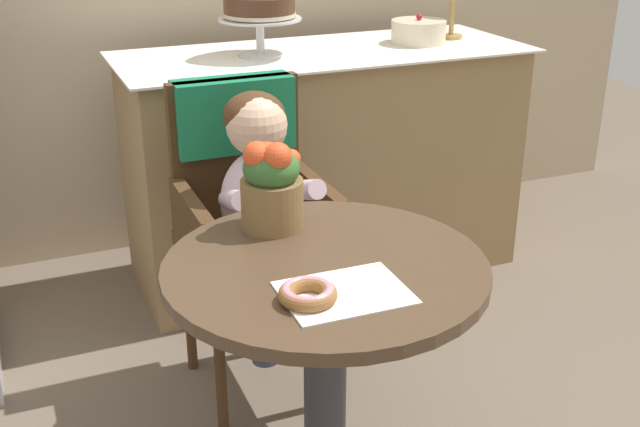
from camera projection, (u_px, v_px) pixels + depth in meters
name	position (u px, v px, depth m)	size (l,w,h in m)	color
cafe_table	(325.00, 345.00, 1.80)	(0.72, 0.72, 0.72)	#4C3826
wicker_chair	(246.00, 188.00, 2.36)	(0.42, 0.45, 0.95)	#472D19
seated_child	(262.00, 194.00, 2.21)	(0.27, 0.32, 0.73)	silver
paper_napkin	(345.00, 293.00, 1.59)	(0.25, 0.19, 0.00)	white
donut_front	(308.00, 293.00, 1.56)	(0.12, 0.12, 0.03)	#936033
flower_vase	(271.00, 183.00, 1.86)	(0.15, 0.15, 0.22)	brown
display_counter	(324.00, 163.00, 3.12)	(1.56, 0.62, 0.90)	#93754C
tiered_cake_stand	(259.00, 0.00, 2.78)	(0.30, 0.30, 0.33)	silver
round_layer_cake	(418.00, 32.00, 3.07)	(0.21, 0.21, 0.11)	beige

